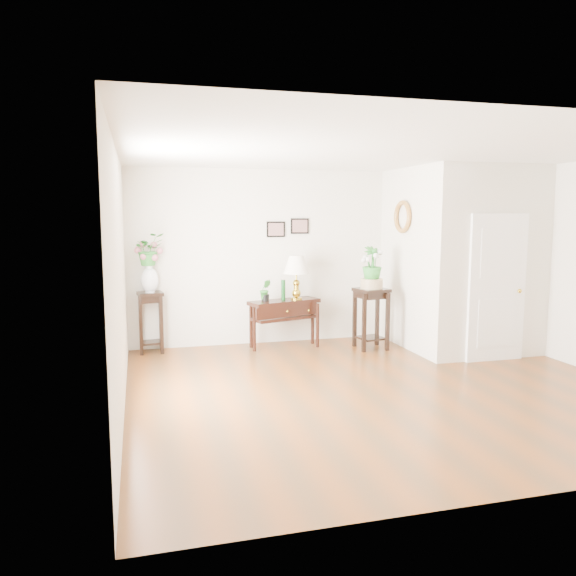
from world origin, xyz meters
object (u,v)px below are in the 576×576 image
object	(u,v)px
console_table	(284,324)
plant_stand_a	(151,322)
plant_stand_b	(371,319)
table_lamp	(296,277)

from	to	relation	value
console_table	plant_stand_a	distance (m)	2.05
plant_stand_b	console_table	bearing A→B (deg)	162.02
console_table	table_lamp	bearing A→B (deg)	-17.21
plant_stand_a	plant_stand_b	bearing A→B (deg)	-10.77
table_lamp	plant_stand_a	size ratio (longest dim) A/B	0.76
console_table	plant_stand_a	size ratio (longest dim) A/B	1.23
plant_stand_b	plant_stand_a	bearing A→B (deg)	169.23
console_table	table_lamp	xyz separation A→B (m)	(0.20, 0.00, 0.73)
table_lamp	plant_stand_a	world-z (taller)	table_lamp
console_table	plant_stand_a	world-z (taller)	plant_stand_a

